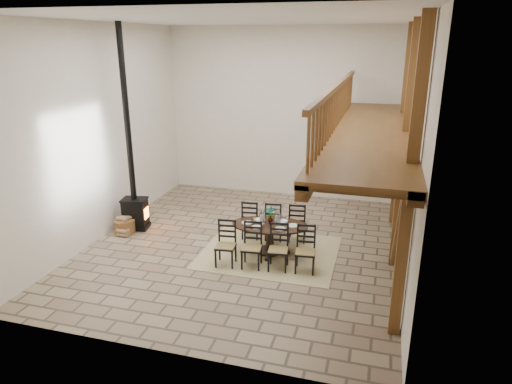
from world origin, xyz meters
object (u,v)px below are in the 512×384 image
(wood_stove, at_px, (133,186))
(log_stack, at_px, (123,233))
(log_basket, at_px, (125,226))
(dining_table, at_px, (269,239))

(wood_stove, distance_m, log_stack, 1.18)
(wood_stove, distance_m, log_basket, 1.02)
(log_basket, bearing_deg, dining_table, -3.17)
(log_stack, bearing_deg, dining_table, 0.10)
(wood_stove, relative_size, log_basket, 9.76)
(wood_stove, bearing_deg, log_stack, -105.42)
(dining_table, height_order, log_stack, dining_table)
(dining_table, distance_m, wood_stove, 3.77)
(dining_table, distance_m, log_basket, 3.79)
(dining_table, xyz_separation_m, log_basket, (-3.78, 0.21, -0.18))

